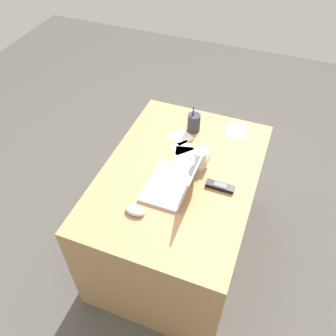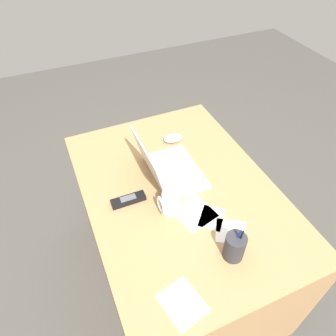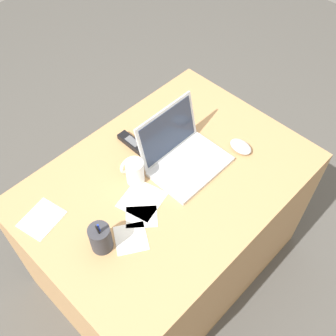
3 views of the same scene
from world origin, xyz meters
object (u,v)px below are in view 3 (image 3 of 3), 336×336
at_px(cordless_phone, 133,143).
at_px(pen_holder, 101,238).
at_px(coffee_mug_white, 134,171).
at_px(computer_mouse, 241,147).
at_px(laptop, 183,155).

bearing_deg(cordless_phone, pen_holder, -145.38).
xyz_separation_m(coffee_mug_white, pen_holder, (-0.28, -0.13, 0.00)).
distance_m(computer_mouse, coffee_mug_white, 0.47).
bearing_deg(laptop, computer_mouse, -30.05).
bearing_deg(computer_mouse, coffee_mug_white, 157.13).
height_order(computer_mouse, coffee_mug_white, coffee_mug_white).
xyz_separation_m(cordless_phone, pen_holder, (-0.40, -0.28, 0.05)).
relative_size(coffee_mug_white, pen_holder, 0.67).
bearing_deg(laptop, pen_holder, -173.10).
relative_size(laptop, coffee_mug_white, 2.88).
relative_size(laptop, computer_mouse, 3.07).
relative_size(coffee_mug_white, cordless_phone, 0.72).
distance_m(coffee_mug_white, cordless_phone, 0.19).
distance_m(laptop, computer_mouse, 0.26).
bearing_deg(laptop, cordless_phone, 110.42).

